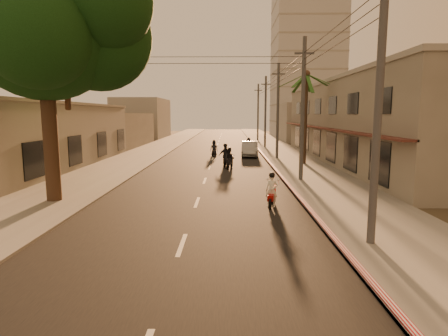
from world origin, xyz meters
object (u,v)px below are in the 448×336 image
at_px(scooter_far_b, 249,145).
at_px(parked_car, 250,149).
at_px(scooter_mid_a, 230,159).
at_px(palm_tree, 306,79).
at_px(scooter_mid_b, 225,156).
at_px(broadleaf_tree, 53,23).
at_px(scooter_red, 272,192).
at_px(scooter_far_a, 214,149).

height_order(scooter_far_b, parked_car, scooter_far_b).
relative_size(scooter_mid_a, parked_car, 0.37).
distance_m(palm_tree, scooter_mid_a, 9.39).
bearing_deg(scooter_mid_b, broadleaf_tree, -120.92).
xyz_separation_m(palm_tree, scooter_mid_a, (-6.37, -2.63, -6.37)).
xyz_separation_m(palm_tree, scooter_red, (-4.45, -14.82, -6.42)).
bearing_deg(parked_car, scooter_mid_b, -104.68).
relative_size(scooter_mid_b, parked_car, 0.42).
xyz_separation_m(scooter_mid_a, parked_car, (2.07, 8.80, -0.02)).
xyz_separation_m(scooter_mid_b, parked_car, (2.42, 7.56, -0.10)).
relative_size(scooter_mid_a, scooter_far_b, 1.01).
height_order(scooter_far_a, scooter_far_b, scooter_far_a).
distance_m(broadleaf_tree, parked_car, 23.80).
bearing_deg(scooter_far_a, parked_car, 5.00).
xyz_separation_m(scooter_mid_a, scooter_mid_b, (-0.35, 1.24, 0.07)).
height_order(scooter_mid_b, scooter_far_b, scooter_mid_b).
height_order(scooter_mid_a, scooter_mid_b, scooter_mid_b).
bearing_deg(scooter_mid_b, parked_car, 73.64).
distance_m(scooter_mid_a, scooter_mid_b, 1.29).
distance_m(scooter_mid_b, scooter_far_a, 7.79).
relative_size(scooter_red, parked_car, 0.36).
relative_size(palm_tree, scooter_far_b, 4.83).
height_order(scooter_mid_a, scooter_far_b, scooter_mid_a).
bearing_deg(scooter_mid_b, scooter_mid_a, -72.86).
bearing_deg(scooter_far_b, broadleaf_tree, -121.28).
bearing_deg(broadleaf_tree, palm_tree, 43.48).
height_order(broadleaf_tree, parked_car, broadleaf_tree).
relative_size(scooter_mid_b, scooter_far_a, 1.14).
bearing_deg(scooter_mid_a, scooter_red, -67.89).
bearing_deg(palm_tree, scooter_far_a, 141.58).
distance_m(scooter_red, scooter_far_b, 25.47).
bearing_deg(scooter_mid_a, scooter_far_a, 113.14).
distance_m(scooter_red, parked_car, 20.99).
xyz_separation_m(broadleaf_tree, parked_car, (10.31, 20.02, -7.72)).
relative_size(palm_tree, parked_car, 1.75).
xyz_separation_m(broadleaf_tree, palm_tree, (14.61, 13.86, -1.33)).
bearing_deg(scooter_far_a, palm_tree, -31.24).
distance_m(scooter_mid_a, scooter_far_a, 9.07).
distance_m(scooter_mid_b, scooter_far_b, 12.31).
distance_m(broadleaf_tree, scooter_far_b, 27.73).
bearing_deg(scooter_red, palm_tree, 86.39).
distance_m(scooter_red, scooter_mid_a, 12.34).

